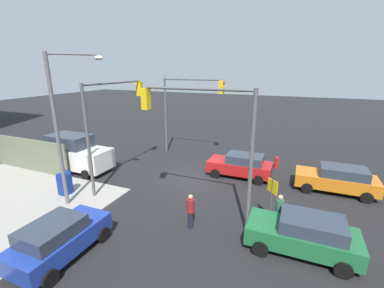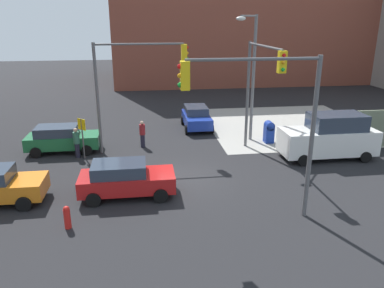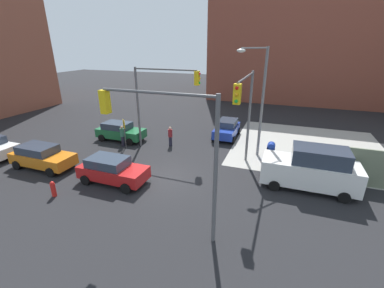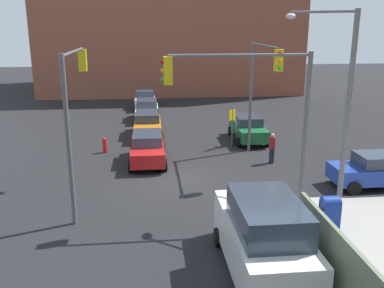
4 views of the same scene
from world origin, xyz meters
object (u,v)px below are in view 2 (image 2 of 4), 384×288
Objects in this scene: pedestrian_waiting at (77,142)px; street_lamp_corner at (252,70)px; traffic_signal_nw_corner at (132,75)px; sedan_blue at (196,117)px; traffic_signal_ne_corner at (260,78)px; fire_hydrant at (67,217)px; pedestrian_crossing at (142,134)px; traffic_signal_se_corner at (264,108)px; van_white_delivery at (330,137)px; hatchback_red at (125,179)px; sedan_green at (62,138)px; mailbox_blue at (269,131)px.

street_lamp_corner is at bearing 83.17° from pedestrian_waiting.
sedan_blue is (4.42, 4.49, -3.79)m from traffic_signal_nw_corner.
pedestrian_waiting is at bearing 171.92° from traffic_signal_ne_corner.
pedestrian_crossing is (3.00, 9.40, 0.40)m from fire_hydrant.
traffic_signal_se_corner reaches higher than van_white_delivery.
traffic_signal_nw_corner is 10.26m from traffic_signal_se_corner.
traffic_signal_se_corner is 1.52× the size of hatchback_red.
traffic_signal_nw_corner reaches higher than van_white_delivery.
traffic_signal_nw_corner is at bearing 85.87° from pedestrian_waiting.
fire_hydrant is at bearing 177.71° from traffic_signal_se_corner.
traffic_signal_ne_corner is (2.01, 6.84, 0.02)m from traffic_signal_se_corner.
sedan_blue is at bearing 107.81° from pedestrian_waiting.
traffic_signal_ne_corner is 0.81× the size of street_lamp_corner.
van_white_delivery is (11.12, -2.70, -3.35)m from traffic_signal_nw_corner.
traffic_signal_nw_corner is 5.85m from sedan_green.
street_lamp_corner is at bearing 157.50° from mailbox_blue.
street_lamp_corner is at bearing 135.14° from van_white_delivery.
sedan_green is (-11.83, -0.53, -3.86)m from street_lamp_corner.
sedan_green is (-11.36, 2.64, -3.80)m from traffic_signal_ne_corner.
van_white_delivery is (15.56, -3.18, 0.44)m from sedan_green.
traffic_signal_se_corner reaches higher than pedestrian_waiting.
sedan_green is 9.73m from sedan_blue.
fire_hydrant is 0.53× the size of pedestrian_waiting.
traffic_signal_ne_corner is 1.20× the size of van_white_delivery.
sedan_blue is at bearing 45.44° from traffic_signal_nw_corner.
sedan_blue is at bearing 132.96° from van_white_delivery.
sedan_green is 15.88m from van_white_delivery.
street_lamp_corner reaches higher than traffic_signal_ne_corner.
mailbox_blue is 13.06m from sedan_green.
sedan_green is 4.86m from pedestrian_crossing.
pedestrian_waiting is at bearing 134.97° from traffic_signal_se_corner.
traffic_signal_ne_corner is at bearing -69.42° from sedan_blue.
sedan_blue reaches higher than mailbox_blue.
sedan_blue is (-2.50, 6.66, -3.80)m from traffic_signal_ne_corner.
sedan_blue is at bearing 62.05° from fire_hydrant.
street_lamp_corner is (2.48, 10.01, 0.08)m from traffic_signal_se_corner.
mailbox_blue is at bearing 128.00° from van_white_delivery.
pedestrian_crossing is 4.05m from pedestrian_waiting.
mailbox_blue is (3.71, 9.50, -3.86)m from traffic_signal_se_corner.
hatchback_red reaches higher than mailbox_blue.
traffic_signal_ne_corner is at bearing -38.17° from pedestrian_crossing.
van_white_delivery is (6.70, -7.19, 0.44)m from sedan_blue.
fire_hydrant is 14.98m from van_white_delivery.
traffic_signal_ne_corner reaches higher than hatchback_red.
fire_hydrant is (-7.49, 0.30, -4.13)m from traffic_signal_se_corner.
van_white_delivery is at bearing -52.00° from mailbox_blue.
mailbox_blue is at bearing 36.30° from hatchback_red.
mailbox_blue is (8.62, 0.50, -3.87)m from traffic_signal_nw_corner.
street_lamp_corner reaches higher than mailbox_blue.
sedan_green is at bearing 166.91° from traffic_signal_ne_corner.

